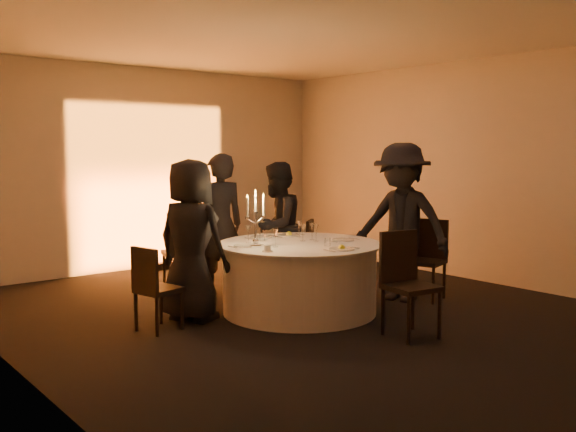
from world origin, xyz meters
TOP-DOWN VIEW (x-y plane):
  - floor at (0.00, 0.00)m, footprint 7.00×7.00m
  - ceiling at (0.00, 0.00)m, footprint 7.00×7.00m
  - wall_back at (0.00, 3.50)m, footprint 7.00×0.00m
  - wall_left at (-3.00, 0.00)m, footprint 0.00×7.00m
  - wall_right at (3.00, 0.00)m, footprint 0.00×7.00m
  - uplighter_fixture at (0.00, 3.20)m, footprint 0.25×0.12m
  - banquet_table at (0.00, 0.00)m, footprint 1.80×1.80m
  - chair_left at (-1.61, 0.32)m, footprint 0.44×0.44m
  - chair_back_left at (-0.53, 1.61)m, footprint 0.56×0.56m
  - chair_back_right at (1.00, 1.13)m, footprint 0.53×0.53m
  - chair_right at (1.62, -0.46)m, footprint 0.52×0.52m
  - chair_front at (0.23, -1.31)m, footprint 0.50×0.50m
  - guest_left at (-1.09, 0.46)m, footprint 0.82×0.97m
  - guest_back_left at (-0.22, 1.26)m, footprint 0.70×0.52m
  - guest_back_right at (0.47, 1.00)m, footprint 0.98×0.90m
  - guest_right at (1.28, -0.34)m, footprint 0.98×1.34m
  - plate_left at (-0.59, 0.18)m, footprint 0.36×0.26m
  - plate_back_left at (-0.08, 0.59)m, footprint 0.36×0.25m
  - plate_back_right at (0.27, 0.52)m, footprint 0.35×0.26m
  - plate_right at (0.51, -0.16)m, footprint 0.36×0.24m
  - plate_front at (0.03, -0.63)m, footprint 0.36×0.26m
  - coffee_cup at (-0.63, -0.25)m, footprint 0.11×0.11m
  - candelabra at (-0.55, 0.06)m, footprint 0.26×0.12m
  - wine_glass_a at (-0.43, 0.36)m, footprint 0.07×0.07m
  - wine_glass_b at (0.25, 0.08)m, footprint 0.07×0.07m
  - wine_glass_c at (0.29, 0.35)m, footprint 0.07×0.07m
  - wine_glass_d at (0.12, 0.08)m, footprint 0.07×0.07m
  - wine_glass_e at (-0.40, -0.08)m, footprint 0.07×0.07m
  - wine_glass_f at (0.22, -0.03)m, footprint 0.07×0.07m
  - tumbler_a at (0.07, -0.38)m, footprint 0.07×0.07m
  - tumbler_b at (-0.23, 0.37)m, footprint 0.07×0.07m

SIDE VIEW (x-z plane):
  - floor at x=0.00m, z-range 0.00..0.00m
  - uplighter_fixture at x=0.00m, z-range 0.00..0.10m
  - banquet_table at x=0.00m, z-range 0.00..0.77m
  - chair_left at x=-1.61m, z-range 0.05..0.90m
  - chair_back_right at x=1.00m, z-range 0.05..0.90m
  - chair_right at x=1.62m, z-range 0.06..1.01m
  - chair_front at x=0.23m, z-range 0.07..1.07m
  - chair_back_left at x=-0.53m, z-range 0.07..1.10m
  - plate_right at x=0.51m, z-range 0.77..0.78m
  - plate_back_left at x=-0.08m, z-range 0.77..0.78m
  - plate_left at x=-0.59m, z-range 0.77..0.78m
  - plate_front at x=0.03m, z-range 0.75..0.83m
  - plate_back_right at x=0.27m, z-range 0.75..0.83m
  - coffee_cup at x=-0.63m, z-range 0.77..0.83m
  - tumbler_a at x=0.07m, z-range 0.77..0.86m
  - tumbler_b at x=-0.23m, z-range 0.77..0.86m
  - guest_back_right at x=0.47m, z-range 0.00..1.63m
  - guest_left at x=-1.09m, z-range 0.00..1.69m
  - guest_back_left at x=-0.22m, z-range 0.00..1.74m
  - wine_glass_a at x=-0.43m, z-range 0.81..1.00m
  - wine_glass_b at x=0.25m, z-range 0.81..1.00m
  - wine_glass_c at x=0.29m, z-range 0.81..1.00m
  - wine_glass_d at x=0.12m, z-range 0.81..1.00m
  - wine_glass_e at x=-0.40m, z-range 0.81..1.00m
  - wine_glass_f at x=0.22m, z-range 0.81..1.00m
  - guest_right at x=1.28m, z-range 0.00..1.86m
  - candelabra at x=-0.55m, z-range 0.68..1.29m
  - wall_back at x=0.00m, z-range -2.00..5.00m
  - wall_left at x=-3.00m, z-range -2.00..5.00m
  - wall_right at x=3.00m, z-range -2.00..5.00m
  - ceiling at x=0.00m, z-range 3.00..3.00m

